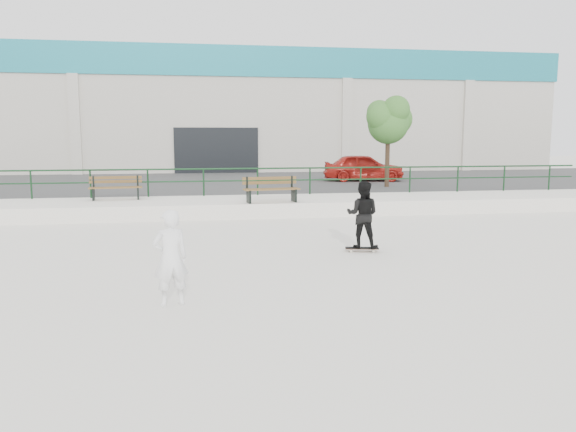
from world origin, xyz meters
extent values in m
plane|color=silver|center=(0.00, 0.00, 0.00)|extent=(120.00, 120.00, 0.00)
cube|color=silver|center=(0.00, 9.50, 0.25)|extent=(30.00, 3.00, 0.50)
cube|color=#3C3C3C|center=(0.00, 18.00, 0.25)|extent=(60.00, 14.00, 0.50)
cylinder|color=#13351B|center=(0.00, 10.80, 1.50)|extent=(28.00, 0.06, 0.06)
cylinder|color=#13351B|center=(0.00, 10.80, 1.05)|extent=(28.00, 0.05, 0.05)
cylinder|color=#13351B|center=(-7.00, 10.80, 1.00)|extent=(0.06, 0.06, 1.00)
cylinder|color=#13351B|center=(-5.00, 10.80, 1.00)|extent=(0.06, 0.06, 1.00)
cylinder|color=#13351B|center=(-3.00, 10.80, 1.00)|extent=(0.06, 0.06, 1.00)
cylinder|color=#13351B|center=(-1.00, 10.80, 1.00)|extent=(0.06, 0.06, 1.00)
cylinder|color=#13351B|center=(1.00, 10.80, 1.00)|extent=(0.06, 0.06, 1.00)
cylinder|color=#13351B|center=(3.00, 10.80, 1.00)|extent=(0.06, 0.06, 1.00)
cylinder|color=#13351B|center=(5.00, 10.80, 1.00)|extent=(0.06, 0.06, 1.00)
cylinder|color=#13351B|center=(7.00, 10.80, 1.00)|extent=(0.06, 0.06, 1.00)
cylinder|color=#13351B|center=(9.00, 10.80, 1.00)|extent=(0.06, 0.06, 1.00)
cylinder|color=#13351B|center=(11.00, 10.80, 1.00)|extent=(0.06, 0.06, 1.00)
cylinder|color=#13351B|center=(13.00, 10.80, 1.00)|extent=(0.06, 0.06, 1.00)
cube|color=#B9B4A6|center=(0.00, 32.00, 4.00)|extent=(44.00, 16.00, 8.00)
cube|color=teal|center=(0.00, 32.00, 7.10)|extent=(44.20, 16.20, 1.80)
cube|color=black|center=(0.00, 23.95, 1.60)|extent=(5.00, 0.15, 3.20)
cube|color=#B9B4A6|center=(-8.00, 23.90, 3.10)|extent=(0.60, 0.25, 6.20)
cube|color=#B9B4A6|center=(8.00, 23.90, 3.10)|extent=(0.60, 0.25, 6.20)
cube|color=#B9B4A6|center=(16.00, 23.90, 3.10)|extent=(0.60, 0.25, 6.20)
cube|color=brown|center=(-4.02, 9.90, 0.93)|extent=(1.79, 0.28, 0.04)
cube|color=brown|center=(-4.04, 10.08, 0.93)|extent=(1.79, 0.28, 0.04)
cube|color=brown|center=(-4.06, 10.26, 0.93)|extent=(1.79, 0.28, 0.04)
cube|color=brown|center=(-4.06, 10.34, 1.11)|extent=(1.78, 0.20, 0.10)
cube|color=brown|center=(-4.06, 10.34, 1.25)|extent=(1.78, 0.20, 0.10)
cube|color=black|center=(-4.78, 10.01, 0.71)|extent=(0.10, 0.50, 0.42)
cube|color=black|center=(-4.80, 10.27, 1.11)|extent=(0.06, 0.05, 0.42)
cube|color=black|center=(-3.30, 10.15, 0.71)|extent=(0.10, 0.50, 0.42)
cube|color=black|center=(-3.32, 10.40, 1.11)|extent=(0.06, 0.05, 0.42)
cube|color=brown|center=(1.22, 8.21, 0.95)|extent=(1.87, 0.33, 0.04)
cube|color=brown|center=(1.20, 8.40, 0.95)|extent=(1.87, 0.33, 0.04)
cube|color=brown|center=(1.18, 8.59, 0.95)|extent=(1.87, 0.33, 0.04)
cube|color=brown|center=(1.17, 8.67, 1.14)|extent=(1.86, 0.25, 0.10)
cube|color=brown|center=(1.17, 8.67, 1.29)|extent=(1.86, 0.25, 0.10)
cube|color=black|center=(0.43, 8.31, 0.72)|extent=(0.12, 0.52, 0.44)
cube|color=black|center=(0.40, 8.58, 1.14)|extent=(0.07, 0.06, 0.44)
cube|color=black|center=(1.97, 8.49, 0.72)|extent=(0.12, 0.52, 0.44)
cube|color=black|center=(1.94, 8.76, 1.14)|extent=(0.07, 0.06, 0.44)
cylinder|color=#3E2D1F|center=(6.95, 13.35, 1.67)|extent=(0.19, 0.19, 2.34)
sphere|color=#2D5E22|center=(6.95, 13.35, 3.23)|extent=(1.75, 1.75, 1.75)
sphere|color=#2D5E22|center=(7.44, 13.64, 3.42)|extent=(1.36, 1.36, 1.36)
sphere|color=#2D5E22|center=(6.56, 13.15, 3.52)|extent=(1.27, 1.27, 1.27)
sphere|color=#2D5E22|center=(7.15, 12.96, 3.81)|extent=(1.17, 1.17, 1.17)
sphere|color=#2D5E22|center=(6.66, 13.74, 3.71)|extent=(1.07, 1.07, 1.07)
imported|color=#AC1C15|center=(6.91, 16.68, 1.17)|extent=(4.13, 2.19, 1.34)
cube|color=black|center=(2.54, 2.46, 0.09)|extent=(0.80, 0.35, 0.02)
cube|color=brown|center=(2.54, 2.46, 0.07)|extent=(0.80, 0.35, 0.01)
cube|color=#A8A8AE|center=(2.28, 2.51, 0.04)|extent=(0.09, 0.17, 0.03)
cube|color=#A8A8AE|center=(2.79, 2.41, 0.04)|extent=(0.09, 0.17, 0.03)
cylinder|color=beige|center=(2.26, 2.42, 0.03)|extent=(0.06, 0.04, 0.06)
cylinder|color=beige|center=(2.30, 2.60, 0.03)|extent=(0.06, 0.04, 0.06)
cylinder|color=beige|center=(2.77, 2.32, 0.03)|extent=(0.06, 0.04, 0.06)
cylinder|color=beige|center=(2.81, 2.50, 0.03)|extent=(0.06, 0.04, 0.06)
imported|color=black|center=(2.54, 2.46, 0.88)|extent=(0.94, 0.86, 1.57)
imported|color=white|center=(-1.73, -1.14, 0.78)|extent=(0.65, 0.52, 1.56)
camera|label=1|loc=(-1.32, -10.06, 2.70)|focal=35.00mm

